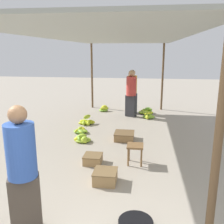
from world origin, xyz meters
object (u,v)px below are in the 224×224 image
(banana_pile_right_0, at_px, (146,111))
(shopper_walking_mid, at_px, (132,91))
(crate_near, at_px, (124,136))
(crate_far, at_px, (105,177))
(stool, at_px, (135,149))
(banana_pile_right_1, at_px, (149,116))
(banana_pile_left_2, at_px, (87,122))
(crate_mid, at_px, (93,159))
(banana_pile_left_1, at_px, (81,131))
(banana_pile_left_3, at_px, (104,109))
(shopper_walking_far, at_px, (131,93))
(vendor_foreground, at_px, (23,170))
(banana_pile_left_0, at_px, (82,139))

(banana_pile_right_0, bearing_deg, shopper_walking_mid, -177.28)
(crate_near, bearing_deg, crate_far, -93.66)
(crate_near, xyz_separation_m, crate_far, (-0.15, -2.30, 0.01))
(stool, relative_size, crate_near, 0.80)
(banana_pile_right_0, relative_size, banana_pile_right_1, 1.04)
(banana_pile_left_2, xyz_separation_m, crate_mid, (0.80, -2.83, 0.01))
(banana_pile_left_2, distance_m, banana_pile_right_1, 2.27)
(banana_pile_left_1, distance_m, banana_pile_left_3, 2.78)
(crate_near, distance_m, shopper_walking_far, 2.61)
(banana_pile_left_3, relative_size, banana_pile_right_1, 0.66)
(crate_mid, height_order, shopper_walking_far, shopper_walking_far)
(stool, relative_size, banana_pile_left_1, 0.91)
(stool, distance_m, banana_pile_left_2, 3.21)
(vendor_foreground, bearing_deg, banana_pile_right_1, 74.81)
(banana_pile_left_2, distance_m, banana_pile_left_3, 1.89)
(banana_pile_left_2, distance_m, crate_far, 3.78)
(banana_pile_left_3, relative_size, crate_mid, 1.03)
(banana_pile_left_2, height_order, banana_pile_right_0, banana_pile_left_2)
(banana_pile_left_2, distance_m, crate_near, 1.86)
(banana_pile_right_0, bearing_deg, shopper_walking_far, -136.02)
(banana_pile_left_3, bearing_deg, shopper_walking_far, -30.89)
(banana_pile_left_1, relative_size, shopper_walking_far, 0.28)
(banana_pile_left_1, relative_size, banana_pile_right_1, 0.79)
(crate_mid, bearing_deg, banana_pile_left_1, 111.87)
(banana_pile_left_3, height_order, crate_far, banana_pile_left_3)
(vendor_foreground, relative_size, crate_mid, 4.51)
(shopper_walking_mid, height_order, shopper_walking_far, shopper_walking_far)
(banana_pile_left_2, relative_size, shopper_walking_far, 0.34)
(shopper_walking_far, bearing_deg, shopper_walking_mid, 89.40)
(stool, relative_size, banana_pile_left_0, 0.91)
(stool, xyz_separation_m, banana_pile_left_3, (-1.44, 4.59, -0.23))
(crate_near, distance_m, shopper_walking_mid, 3.10)
(stool, xyz_separation_m, shopper_walking_mid, (-0.32, 4.44, 0.52))
(banana_pile_left_1, height_order, banana_pile_right_1, banana_pile_right_1)
(banana_pile_left_0, bearing_deg, crate_far, -64.40)
(crate_near, bearing_deg, banana_pile_right_0, 79.09)
(crate_mid, bearing_deg, banana_pile_right_0, 76.27)
(stool, height_order, shopper_walking_far, shopper_walking_far)
(crate_mid, xyz_separation_m, crate_far, (0.39, -0.75, 0.02))
(shopper_walking_far, bearing_deg, crate_far, -92.03)
(banana_pile_left_1, height_order, shopper_walking_mid, shopper_walking_mid)
(banana_pile_left_0, bearing_deg, shopper_walking_far, 68.32)
(banana_pile_left_3, relative_size, crate_near, 0.75)
(crate_mid, distance_m, crate_far, 0.85)
(vendor_foreground, distance_m, crate_far, 1.78)
(banana_pile_right_1, xyz_separation_m, crate_far, (-0.82, -4.64, 0.04))
(vendor_foreground, bearing_deg, banana_pile_right_0, 77.00)
(banana_pile_left_1, xyz_separation_m, shopper_walking_mid, (1.34, 2.62, 0.79))
(banana_pile_left_0, relative_size, banana_pile_right_0, 0.76)
(banana_pile_left_0, height_order, crate_far, crate_far)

